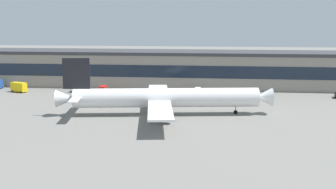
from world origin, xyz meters
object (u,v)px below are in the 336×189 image
(pushback_tractor, at_px, (77,89))
(stair_truck, at_px, (19,87))
(crew_van, at_px, (103,89))
(airliner, at_px, (163,98))
(baggage_tug, at_px, (198,90))

(pushback_tractor, bearing_deg, stair_truck, -174.23)
(crew_van, relative_size, pushback_tractor, 1.06)
(pushback_tractor, distance_m, stair_truck, 21.27)
(crew_van, bearing_deg, stair_truck, -176.41)
(airliner, bearing_deg, crew_van, 128.13)
(crew_van, xyz_separation_m, baggage_tug, (33.96, 4.36, -0.37))
(airliner, height_order, baggage_tug, airliner)
(crew_van, xyz_separation_m, stair_truck, (-30.73, -1.93, 0.52))
(baggage_tug, bearing_deg, crew_van, -172.69)
(airliner, bearing_deg, pushback_tractor, 136.87)
(airliner, relative_size, stair_truck, 9.25)
(crew_van, bearing_deg, airliner, -51.87)
(crew_van, distance_m, stair_truck, 30.79)
(pushback_tractor, bearing_deg, airliner, -43.13)
(baggage_tug, distance_m, pushback_tractor, 43.74)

